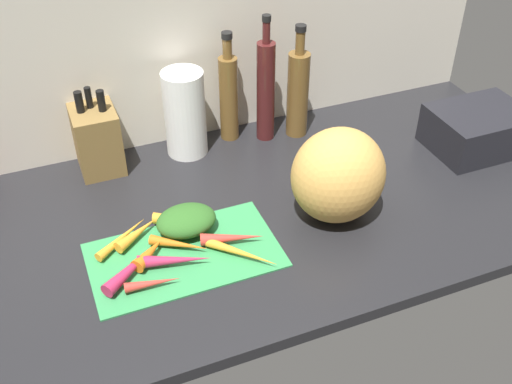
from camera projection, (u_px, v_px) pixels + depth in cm
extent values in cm
cube|color=black|center=(252.00, 212.00, 150.27)|extent=(170.00, 80.00, 3.00)
cube|color=beige|center=(196.00, 31.00, 159.47)|extent=(170.00, 3.00, 60.00)
cube|color=#338C4C|center=(184.00, 255.00, 135.41)|extent=(41.66, 23.94, 0.80)
cone|color=red|center=(153.00, 283.00, 126.42)|extent=(11.68, 3.67, 2.20)
cone|color=orange|center=(242.00, 253.00, 133.61)|extent=(13.08, 13.86, 2.21)
cone|color=orange|center=(150.00, 252.00, 133.00)|extent=(9.63, 9.19, 3.25)
cone|color=#B2264C|center=(174.00, 260.00, 131.26)|extent=(15.85, 7.49, 3.00)
cone|color=orange|center=(184.00, 219.00, 142.24)|extent=(14.02, 8.72, 2.73)
cone|color=red|center=(232.00, 238.00, 137.02)|extent=(14.41, 6.88, 2.89)
cone|color=orange|center=(138.00, 233.00, 138.50)|extent=(12.09, 9.27, 2.79)
cone|color=orange|center=(122.00, 237.00, 137.70)|extent=(13.76, 10.95, 2.14)
cone|color=orange|center=(179.00, 244.00, 135.72)|extent=(12.28, 9.61, 2.40)
cone|color=#B2264C|center=(135.00, 265.00, 129.94)|extent=(15.97, 13.29, 3.15)
ellipsoid|color=#2D6023|center=(186.00, 221.00, 139.50)|extent=(13.81, 10.62, 5.84)
ellipsoid|color=gold|center=(338.00, 175.00, 140.19)|extent=(22.18, 19.96, 22.97)
cube|color=brown|center=(97.00, 140.00, 157.69)|extent=(11.01, 13.37, 17.11)
cylinder|color=black|center=(79.00, 102.00, 150.32)|extent=(2.03, 2.03, 5.50)
cylinder|color=black|center=(89.00, 98.00, 152.13)|extent=(1.68, 1.68, 5.50)
cylinder|color=black|center=(101.00, 101.00, 150.84)|extent=(1.98, 1.98, 5.50)
cylinder|color=white|center=(185.00, 113.00, 161.76)|extent=(11.02, 11.02, 23.66)
cylinder|color=brown|center=(229.00, 99.00, 167.55)|extent=(5.18, 5.18, 24.10)
cylinder|color=brown|center=(227.00, 48.00, 158.54)|extent=(2.52, 2.52, 5.53)
cylinder|color=black|center=(227.00, 35.00, 156.38)|extent=(2.90, 2.90, 1.60)
cylinder|color=#471919|center=(266.00, 92.00, 166.28)|extent=(5.02, 5.02, 28.30)
cylinder|color=#471919|center=(266.00, 32.00, 155.90)|extent=(2.03, 2.03, 5.87)
cylinder|color=black|center=(267.00, 18.00, 153.63)|extent=(2.33, 2.33, 1.60)
cylinder|color=brown|center=(298.00, 95.00, 169.15)|extent=(6.02, 6.02, 24.33)
cylinder|color=brown|center=(300.00, 43.00, 159.83)|extent=(2.54, 2.54, 6.35)
cylinder|color=black|center=(301.00, 28.00, 157.41)|extent=(2.92, 2.92, 1.60)
cube|color=black|center=(478.00, 129.00, 167.28)|extent=(25.35, 19.61, 11.21)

